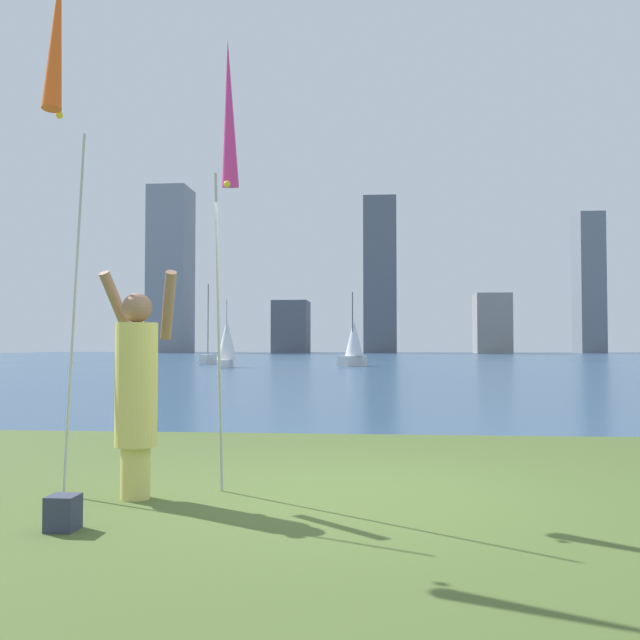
{
  "coord_description": "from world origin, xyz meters",
  "views": [
    {
      "loc": [
        0.27,
        -6.13,
        1.29
      ],
      "look_at": [
        -1.45,
        13.48,
        1.98
      ],
      "focal_mm": 39.54,
      "sensor_mm": 36.0,
      "label": 1
    }
  ],
  "objects_px": {
    "person": "(137,385)",
    "sailboat_6": "(208,358)",
    "kite_flag_right": "(229,123)",
    "bag": "(63,513)",
    "sailboat_2": "(354,344)",
    "kite_flag_left": "(57,45)",
    "sailboat_4": "(227,343)"
  },
  "relations": [
    {
      "from": "kite_flag_right",
      "to": "sailboat_2",
      "type": "relative_size",
      "value": 0.92
    },
    {
      "from": "person",
      "to": "sailboat_2",
      "type": "relative_size",
      "value": 0.43
    },
    {
      "from": "kite_flag_left",
      "to": "sailboat_6",
      "type": "distance_m",
      "value": 41.65
    },
    {
      "from": "sailboat_2",
      "to": "sailboat_4",
      "type": "height_order",
      "value": "sailboat_2"
    },
    {
      "from": "person",
      "to": "kite_flag_left",
      "type": "bearing_deg",
      "value": -156.33
    },
    {
      "from": "person",
      "to": "bag",
      "type": "relative_size",
      "value": 7.96
    },
    {
      "from": "person",
      "to": "sailboat_6",
      "type": "bearing_deg",
      "value": 112.03
    },
    {
      "from": "bag",
      "to": "sailboat_4",
      "type": "distance_m",
      "value": 35.19
    },
    {
      "from": "person",
      "to": "sailboat_6",
      "type": "height_order",
      "value": "sailboat_6"
    },
    {
      "from": "kite_flag_left",
      "to": "sailboat_2",
      "type": "xyz_separation_m",
      "value": [
        1.03,
        36.51,
        -2.47
      ]
    },
    {
      "from": "kite_flag_right",
      "to": "sailboat_4",
      "type": "height_order",
      "value": "kite_flag_right"
    },
    {
      "from": "bag",
      "to": "sailboat_2",
      "type": "bearing_deg",
      "value": 89.19
    },
    {
      "from": "kite_flag_right",
      "to": "sailboat_4",
      "type": "bearing_deg",
      "value": 102.58
    },
    {
      "from": "kite_flag_right",
      "to": "sailboat_6",
      "type": "height_order",
      "value": "sailboat_6"
    },
    {
      "from": "person",
      "to": "kite_flag_left",
      "type": "relative_size",
      "value": 0.42
    },
    {
      "from": "sailboat_4",
      "to": "sailboat_6",
      "type": "distance_m",
      "value": 7.47
    },
    {
      "from": "person",
      "to": "sailboat_4",
      "type": "relative_size",
      "value": 0.5
    },
    {
      "from": "kite_flag_left",
      "to": "kite_flag_right",
      "type": "bearing_deg",
      "value": 29.69
    },
    {
      "from": "sailboat_2",
      "to": "sailboat_4",
      "type": "xyz_separation_m",
      "value": [
        -7.08,
        -2.81,
        0.06
      ]
    },
    {
      "from": "bag",
      "to": "sailboat_4",
      "type": "bearing_deg",
      "value": 100.74
    },
    {
      "from": "sailboat_2",
      "to": "sailboat_4",
      "type": "relative_size",
      "value": 1.15
    },
    {
      "from": "person",
      "to": "kite_flag_left",
      "type": "height_order",
      "value": "kite_flag_left"
    },
    {
      "from": "kite_flag_left",
      "to": "sailboat_4",
      "type": "distance_m",
      "value": 34.33
    },
    {
      "from": "person",
      "to": "kite_flag_right",
      "type": "height_order",
      "value": "kite_flag_right"
    },
    {
      "from": "kite_flag_right",
      "to": "sailboat_6",
      "type": "distance_m",
      "value": 41.19
    },
    {
      "from": "bag",
      "to": "sailboat_6",
      "type": "height_order",
      "value": "sailboat_6"
    },
    {
      "from": "sailboat_6",
      "to": "person",
      "type": "bearing_deg",
      "value": -76.74
    },
    {
      "from": "person",
      "to": "bag",
      "type": "height_order",
      "value": "person"
    },
    {
      "from": "sailboat_4",
      "to": "sailboat_6",
      "type": "bearing_deg",
      "value": 112.29
    },
    {
      "from": "sailboat_2",
      "to": "sailboat_6",
      "type": "bearing_deg",
      "value": 157.8
    },
    {
      "from": "kite_flag_right",
      "to": "sailboat_2",
      "type": "xyz_separation_m",
      "value": [
        -0.27,
        35.77,
        -2.01
      ]
    },
    {
      "from": "person",
      "to": "kite_flag_right",
      "type": "bearing_deg",
      "value": 49.95
    }
  ]
}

